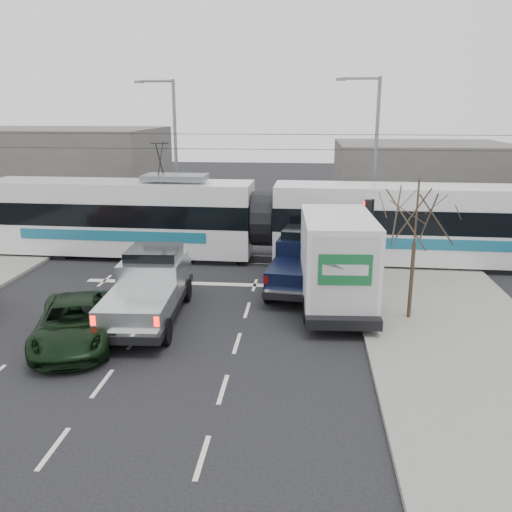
# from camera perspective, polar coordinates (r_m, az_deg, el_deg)

# --- Properties ---
(ground) EXTENTS (120.00, 120.00, 0.00)m
(ground) POSITION_cam_1_polar(r_m,az_deg,el_deg) (18.17, -7.40, -8.88)
(ground) COLOR black
(ground) RESTS_ON ground
(sidewalk_right) EXTENTS (6.00, 60.00, 0.15)m
(sidewalk_right) POSITION_cam_1_polar(r_m,az_deg,el_deg) (18.46, 21.40, -9.22)
(sidewalk_right) COLOR gray
(sidewalk_right) RESTS_ON ground
(rails) EXTENTS (60.00, 1.60, 0.03)m
(rails) POSITION_cam_1_polar(r_m,az_deg,el_deg) (27.43, -2.86, -0.33)
(rails) COLOR #33302D
(rails) RESTS_ON ground
(building_left) EXTENTS (14.00, 10.00, 6.00)m
(building_left) POSITION_cam_1_polar(r_m,az_deg,el_deg) (42.33, -19.79, 8.47)
(building_left) COLOR #635F5A
(building_left) RESTS_ON ground
(building_right) EXTENTS (12.00, 10.00, 5.00)m
(building_right) POSITION_cam_1_polar(r_m,az_deg,el_deg) (41.25, 16.93, 7.85)
(building_right) COLOR #635F5A
(building_right) RESTS_ON ground
(bare_tree) EXTENTS (2.40, 2.40, 5.00)m
(bare_tree) POSITION_cam_1_polar(r_m,az_deg,el_deg) (19.35, 16.52, 3.91)
(bare_tree) COLOR #47382B
(bare_tree) RESTS_ON ground
(traffic_signal) EXTENTS (0.44, 0.44, 3.60)m
(traffic_signal) POSITION_cam_1_polar(r_m,az_deg,el_deg) (23.26, 11.79, 3.42)
(traffic_signal) COLOR black
(traffic_signal) RESTS_ON ground
(street_lamp_near) EXTENTS (2.38, 0.25, 9.00)m
(street_lamp_near) POSITION_cam_1_polar(r_m,az_deg,el_deg) (30.42, 12.14, 10.67)
(street_lamp_near) COLOR slate
(street_lamp_near) RESTS_ON ground
(street_lamp_far) EXTENTS (2.38, 0.25, 9.00)m
(street_lamp_far) POSITION_cam_1_polar(r_m,az_deg,el_deg) (33.20, -8.78, 11.20)
(street_lamp_far) COLOR slate
(street_lamp_far) RESTS_ON ground
(catenary) EXTENTS (60.00, 0.20, 7.00)m
(catenary) POSITION_cam_1_polar(r_m,az_deg,el_deg) (26.65, -2.97, 7.70)
(catenary) COLOR black
(catenary) RESTS_ON ground
(tram) EXTENTS (28.19, 3.46, 5.74)m
(tram) POSITION_cam_1_polar(r_m,az_deg,el_deg) (26.86, 0.65, 3.80)
(tram) COLOR white
(tram) RESTS_ON ground
(silver_pickup) EXTENTS (2.62, 6.61, 2.36)m
(silver_pickup) POSITION_cam_1_polar(r_m,az_deg,el_deg) (20.09, -11.07, -3.06)
(silver_pickup) COLOR black
(silver_pickup) RESTS_ON ground
(box_truck) EXTENTS (2.87, 7.39, 3.63)m
(box_truck) POSITION_cam_1_polar(r_m,az_deg,el_deg) (20.88, 8.32, -0.44)
(box_truck) COLOR black
(box_truck) RESTS_ON ground
(navy_pickup) EXTENTS (2.77, 5.90, 2.39)m
(navy_pickup) POSITION_cam_1_polar(r_m,az_deg,el_deg) (22.98, 4.80, -0.45)
(navy_pickup) COLOR black
(navy_pickup) RESTS_ON ground
(green_car) EXTENTS (3.69, 5.51, 1.40)m
(green_car) POSITION_cam_1_polar(r_m,az_deg,el_deg) (18.59, -18.60, -6.68)
(green_car) COLOR black
(green_car) RESTS_ON ground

